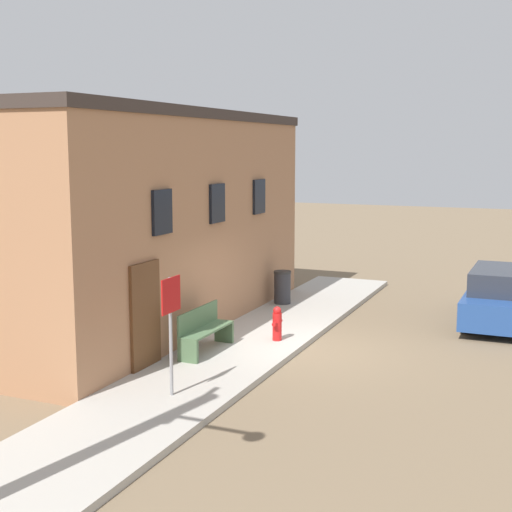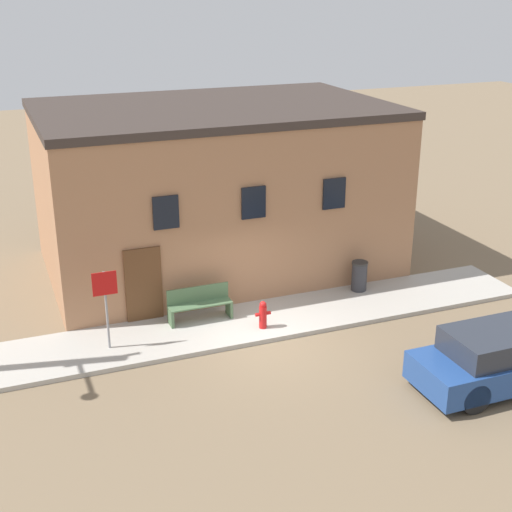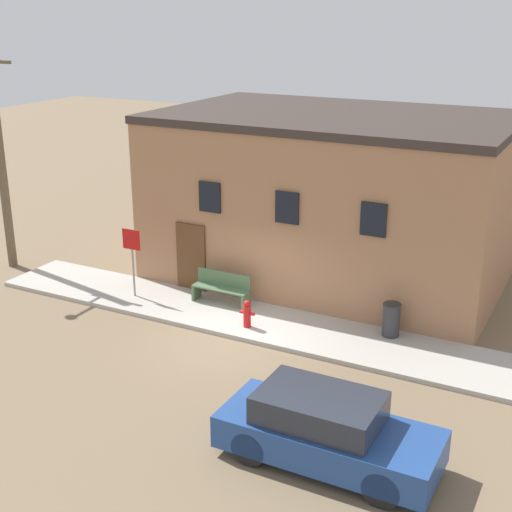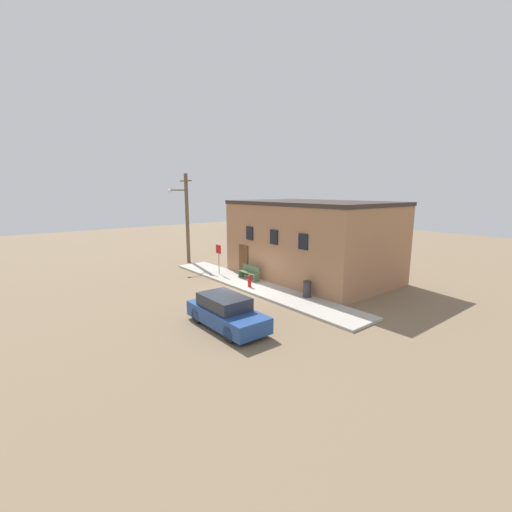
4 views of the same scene
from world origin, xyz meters
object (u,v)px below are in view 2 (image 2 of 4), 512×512
Objects in this scene: stop_sign at (106,296)px; fire_hydrant at (263,315)px; parked_car at (501,358)px; bench at (200,304)px; trash_bin at (359,276)px.

fire_hydrant is at bearing -5.18° from stop_sign.
stop_sign reaches higher than fire_hydrant.
fire_hydrant is 0.18× the size of parked_car.
stop_sign is 0.49× the size of parked_car.
fire_hydrant is 0.37× the size of stop_sign.
stop_sign is 1.19× the size of bench.
fire_hydrant is at bearing -160.60° from trash_bin.
stop_sign is 2.88m from bench.
bench is (-1.42, 1.09, 0.08)m from fire_hydrant.
bench is (2.61, 0.73, -0.97)m from stop_sign.
bench is at bearing 142.54° from fire_hydrant.
stop_sign is at bearing 149.33° from parked_car.
parked_car is (5.54, -5.56, 0.09)m from bench.
trash_bin is (7.64, 0.91, -0.98)m from stop_sign.
fire_hydrant is at bearing 132.67° from parked_car.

